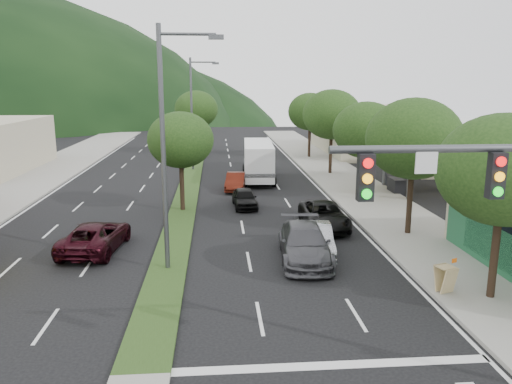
{
  "coord_description": "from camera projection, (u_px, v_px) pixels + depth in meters",
  "views": [
    {
      "loc": [
        2.13,
        -12.21,
        7.71
      ],
      "look_at": [
        4.05,
        11.69,
        2.52
      ],
      "focal_mm": 35.0,
      "sensor_mm": 36.0,
      "label": 1
    }
  ],
  "objects": [
    {
      "name": "motorhome",
      "position": [
        258.0,
        160.0,
        40.7
      ],
      "size": [
        2.88,
        8.1,
        3.06
      ],
      "rotation": [
        0.0,
        0.0,
        -0.05
      ],
      "color": "white",
      "rests_on": "ground"
    },
    {
      "name": "car_queue_b",
      "position": [
        305.0,
        243.0,
        22.19
      ],
      "size": [
        2.54,
        5.46,
        1.54
      ],
      "primitive_type": "imported",
      "rotation": [
        0.0,
        0.0,
        -0.07
      ],
      "color": "#454549",
      "rests_on": "ground"
    },
    {
      "name": "sidewalk_left",
      "position": [
        11.0,
        190.0,
        36.68
      ],
      "size": [
        6.0,
        90.0,
        0.15
      ],
      "primitive_type": "cube",
      "color": "gray",
      "rests_on": "ground"
    },
    {
      "name": "car_queue_d",
      "position": [
        324.0,
        216.0,
        27.24
      ],
      "size": [
        2.37,
        4.98,
        1.37
      ],
      "primitive_type": "imported",
      "rotation": [
        0.0,
        0.0,
        -0.02
      ],
      "color": "black",
      "rests_on": "ground"
    },
    {
      "name": "car_queue_c",
      "position": [
        236.0,
        182.0,
        37.01
      ],
      "size": [
        1.78,
        4.0,
        1.27
      ],
      "primitive_type": "imported",
      "rotation": [
        0.0,
        0.0,
        -0.12
      ],
      "color": "#4C160C",
      "rests_on": "ground"
    },
    {
      "name": "a_frame_sign",
      "position": [
        445.0,
        277.0,
        18.41
      ],
      "size": [
        0.8,
        0.85,
        1.36
      ],
      "rotation": [
        0.0,
        0.0,
        0.33
      ],
      "color": "tan",
      "rests_on": "sidewalk_right"
    },
    {
      "name": "bldg_right_far",
      "position": [
        368.0,
        130.0,
        57.2
      ],
      "size": [
        10.0,
        16.0,
        5.2
      ],
      "primitive_type": "cube",
      "color": "#B9B093",
      "rests_on": "ground"
    },
    {
      "name": "car_queue_a",
      "position": [
        245.0,
        198.0,
        31.81
      ],
      "size": [
        1.62,
        3.62,
        1.21
      ],
      "primitive_type": "imported",
      "rotation": [
        0.0,
        0.0,
        0.05
      ],
      "color": "black",
      "rests_on": "ground"
    },
    {
      "name": "sidewalk_right",
      "position": [
        351.0,
        185.0,
        38.67
      ],
      "size": [
        5.0,
        90.0,
        0.15
      ],
      "primitive_type": "cube",
      "color": "gray",
      "rests_on": "ground"
    },
    {
      "name": "tree_med_far",
      "position": [
        196.0,
        109.0,
        55.16
      ],
      "size": [
        4.8,
        4.8,
        6.94
      ],
      "color": "black",
      "rests_on": "median"
    },
    {
      "name": "streetlight_mid",
      "position": [
        194.0,
        109.0,
        44.34
      ],
      "size": [
        2.6,
        0.25,
        10.0
      ],
      "color": "#47494C",
      "rests_on": "ground"
    },
    {
      "name": "tree_r_b",
      "position": [
        414.0,
        139.0,
        24.92
      ],
      "size": [
        4.8,
        4.8,
        6.94
      ],
      "color": "black",
      "rests_on": "sidewalk_right"
    },
    {
      "name": "median",
      "position": [
        191.0,
        180.0,
        40.62
      ],
      "size": [
        1.6,
        56.0,
        0.12
      ],
      "primitive_type": "cube",
      "color": "#253B15",
      "rests_on": "ground"
    },
    {
      "name": "tree_r_c",
      "position": [
        366.0,
        130.0,
        32.78
      ],
      "size": [
        4.4,
        4.4,
        6.48
      ],
      "color": "black",
      "rests_on": "sidewalk_right"
    },
    {
      "name": "tree_r_e",
      "position": [
        310.0,
        112.0,
        52.23
      ],
      "size": [
        4.6,
        4.6,
        6.71
      ],
      "color": "black",
      "rests_on": "sidewalk_right"
    },
    {
      "name": "sedan_silver",
      "position": [
        315.0,
        239.0,
        23.0
      ],
      "size": [
        1.89,
        4.39,
        1.41
      ],
      "primitive_type": "imported",
      "rotation": [
        0.0,
        0.0,
        -0.09
      ],
      "color": "#9D9FA4",
      "rests_on": "ground"
    },
    {
      "name": "suv_maroon",
      "position": [
        96.0,
        236.0,
        23.48
      ],
      "size": [
        2.88,
        5.28,
        1.4
      ],
      "primitive_type": "imported",
      "rotation": [
        0.0,
        0.0,
        3.03
      ],
      "color": "black",
      "rests_on": "ground"
    },
    {
      "name": "tree_med_near",
      "position": [
        181.0,
        140.0,
        29.96
      ],
      "size": [
        4.0,
        4.0,
        6.02
      ],
      "color": "black",
      "rests_on": "median"
    },
    {
      "name": "tree_r_a",
      "position": [
        504.0,
        170.0,
        17.17
      ],
      "size": [
        4.6,
        4.6,
        6.63
      ],
      "color": "black",
      "rests_on": "sidewalk_right"
    },
    {
      "name": "streetlight_near",
      "position": [
        168.0,
        138.0,
        19.99
      ],
      "size": [
        2.6,
        0.25,
        10.0
      ],
      "color": "#47494C",
      "rests_on": "ground"
    },
    {
      "name": "gas_canopy",
      "position": [
        455.0,
        128.0,
        35.29
      ],
      "size": [
        12.2,
        8.2,
        5.25
      ],
      "color": "silver",
      "rests_on": "ground"
    },
    {
      "name": "ground",
      "position": [
        140.0,
        378.0,
        13.36
      ],
      "size": [
        160.0,
        160.0,
        0.0
      ],
      "primitive_type": "plane",
      "color": "black",
      "rests_on": "ground"
    },
    {
      "name": "tree_r_d",
      "position": [
        332.0,
        115.0,
        42.43
      ],
      "size": [
        5.0,
        5.0,
        7.17
      ],
      "color": "black",
      "rests_on": "sidewalk_right"
    }
  ]
}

